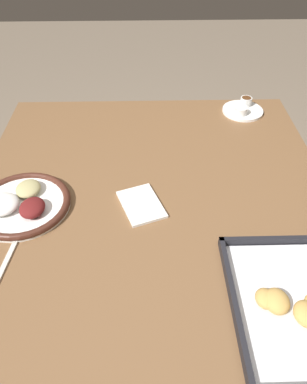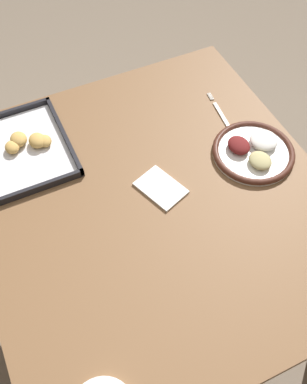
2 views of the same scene
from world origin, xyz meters
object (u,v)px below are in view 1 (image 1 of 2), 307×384
at_px(fork, 7,260).
at_px(napkin, 141,204).
at_px(saucer_plate, 243,109).
at_px(baking_tray, 302,305).
at_px(dinner_plate, 21,204).

bearing_deg(fork, napkin, 125.79).
xyz_separation_m(fork, napkin, (-0.18, 0.32, 0.00)).
xyz_separation_m(saucer_plate, baking_tray, (0.82, -0.04, -0.00)).
bearing_deg(baking_tray, dinner_plate, -115.96).
bearing_deg(saucer_plate, napkin, -37.43).
xyz_separation_m(baking_tray, napkin, (-0.32, -0.34, -0.01)).
xyz_separation_m(dinner_plate, baking_tray, (0.32, 0.66, -0.00)).
distance_m(baking_tray, napkin, 0.47).
height_order(fork, saucer_plate, saucer_plate).
height_order(fork, napkin, napkin).
bearing_deg(dinner_plate, saucer_plate, 125.14).
distance_m(fork, baking_tray, 0.67).
xyz_separation_m(saucer_plate, napkin, (0.50, -0.38, -0.01)).
relative_size(saucer_plate, napkin, 0.89).
bearing_deg(napkin, dinner_plate, -90.09).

